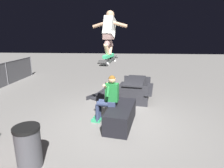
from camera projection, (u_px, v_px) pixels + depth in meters
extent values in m
plane|color=slate|center=(116.00, 121.00, 5.38)|extent=(40.00, 40.00, 0.00)
cube|color=black|center=(121.00, 116.00, 5.12)|extent=(1.61, 0.88, 0.53)
cube|color=#2D3856|center=(112.00, 103.00, 5.15)|extent=(0.32, 0.20, 0.12)
cube|color=#1E7233|center=(112.00, 92.00, 5.07)|extent=(0.26, 0.37, 0.50)
sphere|color=tan|center=(112.00, 80.00, 4.98)|extent=(0.20, 0.20, 0.20)
sphere|color=brown|center=(112.00, 79.00, 4.98)|extent=(0.19, 0.19, 0.19)
cylinder|color=#1E7233|center=(108.00, 91.00, 4.88)|extent=(0.20, 0.11, 0.29)
cylinder|color=tan|center=(105.00, 87.00, 4.95)|extent=(0.25, 0.11, 0.19)
cylinder|color=#1E7233|center=(112.00, 87.00, 5.25)|extent=(0.20, 0.11, 0.29)
cylinder|color=tan|center=(107.00, 84.00, 5.18)|extent=(0.25, 0.11, 0.19)
cylinder|color=#2D3856|center=(104.00, 104.00, 5.12)|extent=(0.21, 0.42, 0.14)
cylinder|color=#2D3856|center=(97.00, 113.00, 5.24)|extent=(0.11, 0.11, 0.49)
cube|color=#2D9E66|center=(96.00, 121.00, 5.31)|extent=(0.14, 0.27, 0.08)
cylinder|color=#2D3856|center=(106.00, 102.00, 5.29)|extent=(0.21, 0.42, 0.14)
cylinder|color=#2D3856|center=(99.00, 111.00, 5.41)|extent=(0.11, 0.11, 0.49)
cube|color=#2D9E66|center=(98.00, 118.00, 5.48)|extent=(0.14, 0.27, 0.08)
cube|color=black|center=(109.00, 60.00, 4.68)|extent=(0.81, 0.37, 0.17)
cube|color=black|center=(114.00, 58.00, 5.09)|extent=(0.16, 0.22, 0.03)
cube|color=black|center=(102.00, 62.00, 4.26)|extent=(0.16, 0.22, 0.08)
cube|color=#99999E|center=(112.00, 60.00, 4.95)|extent=(0.10, 0.17, 0.04)
cylinder|color=white|center=(109.00, 61.00, 4.98)|extent=(0.06, 0.04, 0.05)
cylinder|color=white|center=(115.00, 61.00, 4.93)|extent=(0.06, 0.04, 0.05)
cube|color=#99999E|center=(105.00, 63.00, 4.43)|extent=(0.10, 0.17, 0.04)
cylinder|color=white|center=(101.00, 64.00, 4.46)|extent=(0.06, 0.04, 0.05)
cylinder|color=white|center=(108.00, 64.00, 4.41)|extent=(0.06, 0.04, 0.05)
cube|color=#2D9E66|center=(111.00, 55.00, 4.82)|extent=(0.28, 0.16, 0.08)
cube|color=#2D9E66|center=(106.00, 57.00, 4.49)|extent=(0.28, 0.16, 0.08)
cylinder|color=tan|center=(110.00, 49.00, 4.73)|extent=(0.25, 0.15, 0.31)
cylinder|color=brown|center=(109.00, 41.00, 4.61)|extent=(0.35, 0.20, 0.33)
cylinder|color=tan|center=(107.00, 50.00, 4.50)|extent=(0.25, 0.15, 0.31)
cylinder|color=brown|center=(108.00, 41.00, 4.51)|extent=(0.35, 0.20, 0.33)
cube|color=brown|center=(108.00, 37.00, 4.54)|extent=(0.34, 0.26, 0.12)
cube|color=silver|center=(109.00, 27.00, 4.55)|extent=(0.49, 0.31, 0.52)
sphere|color=tan|center=(110.00, 15.00, 4.53)|extent=(0.20, 0.20, 0.20)
cylinder|color=tan|center=(101.00, 24.00, 4.62)|extent=(0.18, 0.45, 0.19)
cylinder|color=tan|center=(118.00, 24.00, 4.49)|extent=(0.18, 0.45, 0.19)
cube|color=#28282D|center=(107.00, 96.00, 7.48)|extent=(1.59, 1.52, 0.06)
cube|color=#28282D|center=(107.00, 95.00, 7.47)|extent=(1.55, 1.48, 0.32)
cube|color=#28282D|center=(97.00, 95.00, 7.50)|extent=(0.96, 0.67, 0.15)
cube|color=#28282D|center=(117.00, 95.00, 7.44)|extent=(0.96, 0.67, 0.15)
cube|color=#28282D|center=(135.00, 81.00, 7.11)|extent=(1.79, 0.97, 0.06)
cube|color=#28282D|center=(121.00, 87.00, 7.32)|extent=(1.72, 0.51, 0.04)
cube|color=#28282D|center=(149.00, 89.00, 7.06)|extent=(1.72, 0.51, 0.04)
cube|color=#28282D|center=(137.00, 85.00, 7.93)|extent=(0.24, 1.10, 0.72)
cube|color=#28282D|center=(132.00, 96.00, 6.48)|extent=(0.24, 1.10, 0.72)
cylinder|color=#47474C|center=(29.00, 148.00, 3.45)|extent=(0.46, 0.46, 0.75)
cylinder|color=black|center=(26.00, 128.00, 3.35)|extent=(0.48, 0.48, 0.06)
cylinder|color=slate|center=(7.00, 74.00, 9.13)|extent=(0.05, 0.05, 1.11)
cylinder|color=slate|center=(31.00, 66.00, 11.44)|extent=(0.05, 0.05, 1.11)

